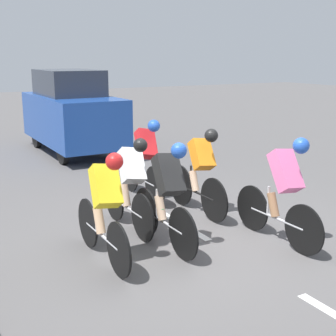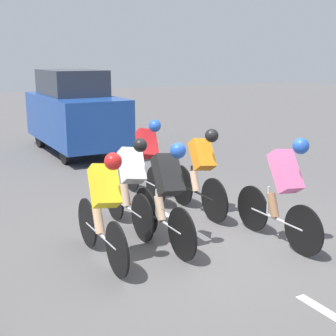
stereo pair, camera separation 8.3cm
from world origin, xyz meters
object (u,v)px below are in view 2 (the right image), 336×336
object	(u,v)px
cyclist_black	(166,193)
support_car	(75,112)
cyclist_yellow	(104,205)
cyclist_red	(146,158)
cyclist_orange	(201,170)
cyclist_pink	(283,189)
cyclist_white	(130,183)

from	to	relation	value
cyclist_black	support_car	world-z (taller)	support_car
cyclist_yellow	cyclist_black	xyz separation A→B (m)	(-0.91, -0.03, 0.01)
cyclist_red	cyclist_yellow	world-z (taller)	cyclist_red
cyclist_orange	cyclist_black	bearing A→B (deg)	39.35
cyclist_red	cyclist_black	xyz separation A→B (m)	(0.76, 2.16, 0.00)
cyclist_orange	cyclist_yellow	bearing A→B (deg)	25.46
cyclist_black	cyclist_yellow	bearing A→B (deg)	2.18
cyclist_red	cyclist_black	size ratio (longest dim) A/B	1.00
cyclist_pink	cyclist_black	distance (m)	1.60
cyclist_orange	cyclist_white	size ratio (longest dim) A/B	1.01
cyclist_yellow	support_car	bearing A→B (deg)	-105.16
cyclist_pink	support_car	size ratio (longest dim) A/B	0.44
cyclist_white	support_car	world-z (taller)	support_car
cyclist_red	support_car	bearing A→B (deg)	-92.63
cyclist_orange	cyclist_black	world-z (taller)	cyclist_black
cyclist_orange	cyclist_pink	xyz separation A→B (m)	(-0.31, 1.60, 0.04)
cyclist_yellow	cyclist_black	world-z (taller)	cyclist_black
cyclist_orange	cyclist_black	distance (m)	1.50
cyclist_pink	cyclist_yellow	world-z (taller)	cyclist_pink
cyclist_pink	cyclist_white	size ratio (longest dim) A/B	1.02
cyclist_pink	cyclist_white	bearing A→B (deg)	-41.91
cyclist_yellow	cyclist_black	distance (m)	0.91
cyclist_red	support_car	world-z (taller)	support_car
cyclist_black	cyclist_white	bearing A→B (deg)	-78.72
support_car	cyclist_yellow	bearing A→B (deg)	74.84
cyclist_red	cyclist_yellow	bearing A→B (deg)	52.81
cyclist_black	cyclist_orange	bearing A→B (deg)	-140.65
cyclist_orange	cyclist_red	xyz separation A→B (m)	(0.40, -1.21, 0.02)
cyclist_pink	cyclist_white	xyz separation A→B (m)	(1.62, -1.46, -0.06)
cyclist_pink	cyclist_white	world-z (taller)	cyclist_pink
cyclist_orange	cyclist_red	distance (m)	1.28
cyclist_orange	support_car	size ratio (longest dim) A/B	0.43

